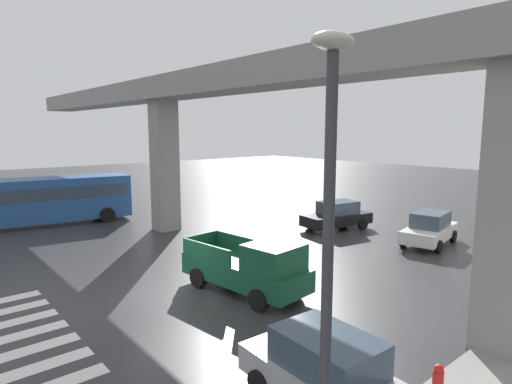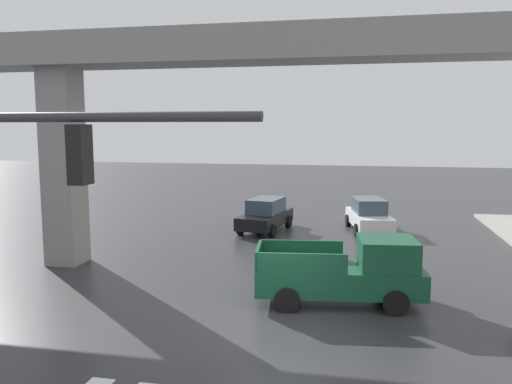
{
  "view_description": "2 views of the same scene",
  "coord_description": "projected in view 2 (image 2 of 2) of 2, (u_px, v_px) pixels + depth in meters",
  "views": [
    {
      "loc": [
        13.5,
        -6.96,
        5.99
      ],
      "look_at": [
        0.78,
        3.71,
        3.57
      ],
      "focal_mm": 29.99,
      "sensor_mm": 36.0,
      "label": 1
    },
    {
      "loc": [
        2.07,
        -13.08,
        5.47
      ],
      "look_at": [
        -1.29,
        3.32,
        3.33
      ],
      "focal_mm": 35.97,
      "sensor_mm": 36.0,
      "label": 2
    }
  ],
  "objects": [
    {
      "name": "sedan_white",
      "position": [
        369.0,
        215.0,
        26.95
      ],
      "size": [
        2.56,
        4.56,
        1.72
      ],
      "color": "silver",
      "rests_on": "ground"
    },
    {
      "name": "ground_plane",
      "position": [
        278.0,
        331.0,
        13.82
      ],
      "size": [
        120.0,
        120.0,
        0.0
      ],
      "primitive_type": "plane",
      "color": "#2D2D30"
    },
    {
      "name": "sedan_black",
      "position": [
        266.0,
        215.0,
        26.99
      ],
      "size": [
        2.49,
        4.53,
        1.72
      ],
      "color": "black",
      "rests_on": "ground"
    },
    {
      "name": "pickup_truck",
      "position": [
        349.0,
        272.0,
        15.84
      ],
      "size": [
        5.29,
        2.53,
        2.08
      ],
      "color": "#14472D",
      "rests_on": "ground"
    },
    {
      "name": "elevated_overpass",
      "position": [
        303.0,
        63.0,
        17.87
      ],
      "size": [
        59.77,
        2.21,
        8.92
      ],
      "color": "gray",
      "rests_on": "ground"
    }
  ]
}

